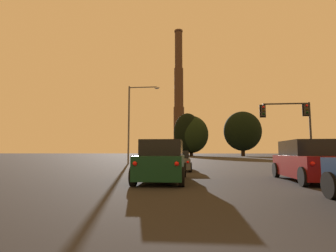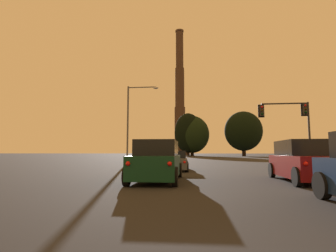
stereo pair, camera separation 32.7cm
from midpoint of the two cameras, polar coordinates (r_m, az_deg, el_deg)
sedan_left_lane_front at (r=19.46m, az=1.57°, el=-7.64°), size 2.19×4.78×1.43m
suv_left_lane_second at (r=12.21m, az=-1.96°, el=-7.68°), size 2.19×4.94×1.86m
suv_right_lane_second at (r=13.50m, az=27.66°, el=-6.85°), size 2.24×4.96×1.86m
traffic_light_overhead_right at (r=27.04m, az=25.31°, el=1.66°), size 4.67×0.50×5.97m
street_lamp at (r=31.04m, az=-7.78°, el=2.27°), size 3.74×0.36×9.13m
smokestack at (r=121.77m, az=2.29°, el=4.59°), size 7.83×7.83×59.17m
treeline_center_right at (r=91.64m, az=4.13°, el=-1.51°), size 9.54×8.59×14.97m
treeline_right_mid at (r=90.62m, az=15.80°, el=-1.08°), size 12.40×11.16×14.93m
treeline_far_left at (r=92.41m, az=4.98°, el=-1.83°), size 11.99×10.79×14.13m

